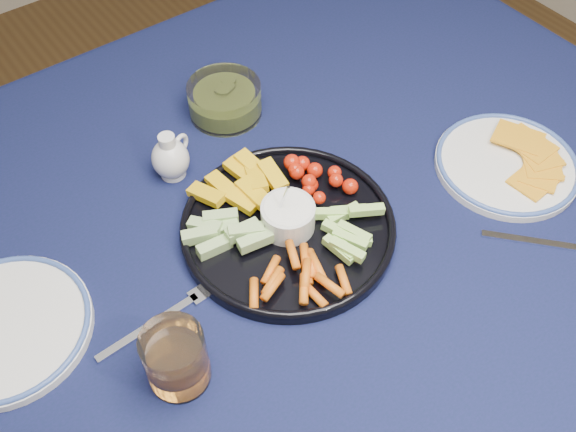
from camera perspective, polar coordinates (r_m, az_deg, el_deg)
dining_table at (r=1.03m, az=-6.62°, el=-5.44°), size 1.67×1.07×0.75m
crudite_platter at (r=0.95m, az=-0.11°, el=-0.78°), size 0.32×0.32×0.10m
creamer_pitcher at (r=1.03m, az=-10.38°, el=5.11°), size 0.07×0.06×0.08m
pickle_bowl at (r=1.13m, az=-5.63°, el=10.15°), size 0.13×0.13×0.06m
cheese_plate at (r=1.10m, az=18.92°, el=4.51°), size 0.23×0.23×0.03m
juice_tumbler at (r=0.82m, az=-9.88°, el=-12.55°), size 0.08×0.08×0.09m
fork_left at (r=0.90m, az=-10.60°, el=-8.61°), size 0.19×0.03×0.00m
fork_right at (r=1.03m, az=22.84°, el=-2.40°), size 0.14×0.15×0.00m
side_plate_extra at (r=0.94m, az=-23.85°, el=-9.09°), size 0.23×0.23×0.02m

